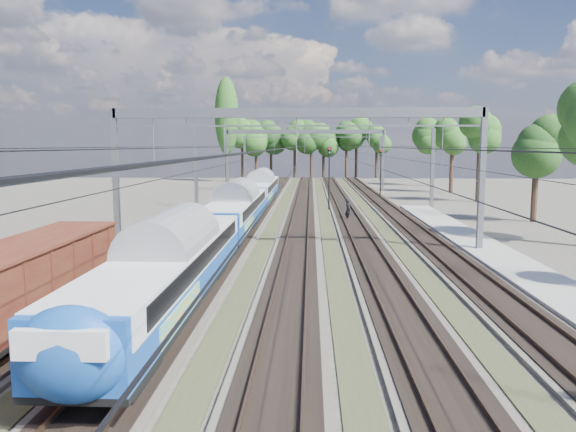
{
  "coord_description": "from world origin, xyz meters",
  "views": [
    {
      "loc": [
        0.9,
        -5.19,
        6.71
      ],
      "look_at": [
        -0.35,
        25.7,
        2.8
      ],
      "focal_mm": 35.0,
      "sensor_mm": 36.0,
      "label": 1
    }
  ],
  "objects_px": {
    "freight_boxcar": "(18,287)",
    "signal_far": "(381,168)",
    "signal_near": "(329,170)",
    "worker": "(348,210)",
    "emu_train": "(237,205)"
  },
  "relations": [
    {
      "from": "freight_boxcar",
      "to": "signal_far",
      "type": "bearing_deg",
      "value": 70.84
    },
    {
      "from": "freight_boxcar",
      "to": "signal_far",
      "type": "relative_size",
      "value": 2.04
    },
    {
      "from": "signal_near",
      "to": "signal_far",
      "type": "bearing_deg",
      "value": 57.12
    },
    {
      "from": "signal_near",
      "to": "worker",
      "type": "bearing_deg",
      "value": -86.72
    },
    {
      "from": "worker",
      "to": "signal_far",
      "type": "distance_m",
      "value": 23.34
    },
    {
      "from": "emu_train",
      "to": "signal_far",
      "type": "xyz_separation_m",
      "value": [
        14.35,
        31.89,
        1.48
      ]
    },
    {
      "from": "emu_train",
      "to": "freight_boxcar",
      "type": "relative_size",
      "value": 4.72
    },
    {
      "from": "worker",
      "to": "signal_far",
      "type": "height_order",
      "value": "signal_far"
    },
    {
      "from": "emu_train",
      "to": "freight_boxcar",
      "type": "bearing_deg",
      "value": -101.39
    },
    {
      "from": "freight_boxcar",
      "to": "worker",
      "type": "height_order",
      "value": "freight_boxcar"
    },
    {
      "from": "signal_near",
      "to": "emu_train",
      "type": "bearing_deg",
      "value": -118.46
    },
    {
      "from": "freight_boxcar",
      "to": "signal_near",
      "type": "relative_size",
      "value": 1.91
    },
    {
      "from": "emu_train",
      "to": "signal_far",
      "type": "bearing_deg",
      "value": 65.78
    },
    {
      "from": "freight_boxcar",
      "to": "signal_far",
      "type": "height_order",
      "value": "signal_far"
    },
    {
      "from": "freight_boxcar",
      "to": "worker",
      "type": "bearing_deg",
      "value": 67.38
    }
  ]
}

